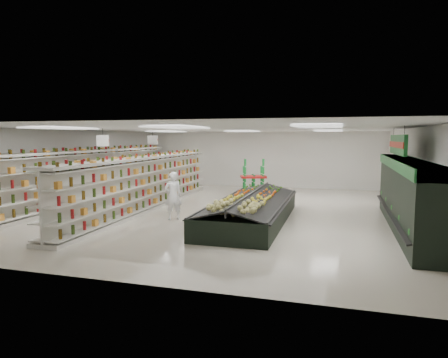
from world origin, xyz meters
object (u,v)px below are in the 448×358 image
(produce_island, at_px, (251,208))
(shopper_background, at_px, (150,178))
(gondola_center, at_px, (146,185))
(gondola_left, at_px, (83,179))
(soda_endcap, at_px, (253,178))
(shopper_main, at_px, (173,196))

(produce_island, xyz_separation_m, shopper_background, (-5.89, 4.09, 0.48))
(gondola_center, height_order, shopper_background, gondola_center)
(produce_island, bearing_deg, gondola_left, 169.28)
(soda_endcap, relative_size, shopper_background, 0.87)
(produce_island, bearing_deg, soda_endcap, 101.67)
(gondola_center, height_order, shopper_main, gondola_center)
(gondola_left, relative_size, shopper_main, 7.93)
(gondola_center, distance_m, shopper_background, 3.19)
(shopper_main, relative_size, shopper_background, 0.91)
(shopper_main, bearing_deg, soda_endcap, -139.67)
(gondola_left, bearing_deg, shopper_background, 55.41)
(gondola_center, bearing_deg, shopper_main, -42.62)
(soda_endcap, bearing_deg, shopper_background, -149.91)
(shopper_background, bearing_deg, gondola_left, 141.11)
(gondola_center, xyz_separation_m, shopper_background, (-1.31, 2.91, -0.04))
(gondola_center, bearing_deg, produce_island, -16.15)
(gondola_center, relative_size, shopper_main, 7.21)
(gondola_left, bearing_deg, produce_island, -10.21)
(produce_island, relative_size, shopper_main, 3.96)
(gondola_left, height_order, shopper_background, gondola_left)
(gondola_center, bearing_deg, gondola_left, 173.27)
(shopper_background, bearing_deg, soda_endcap, -63.70)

